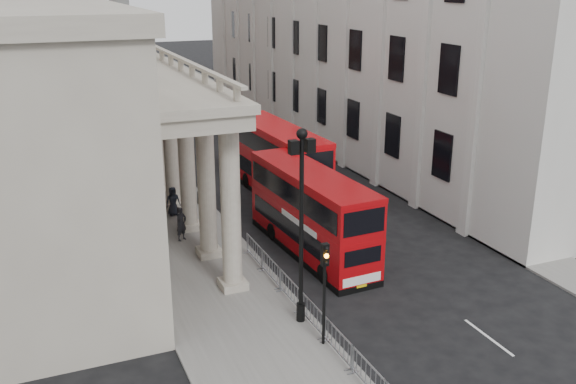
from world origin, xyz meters
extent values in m
plane|color=black|center=(0.00, 0.00, 0.00)|extent=(260.00, 260.00, 0.00)
cube|color=slate|center=(-3.00, 30.00, 0.06)|extent=(6.00, 140.00, 0.12)
cube|color=slate|center=(13.50, 30.00, 0.06)|extent=(3.00, 140.00, 0.12)
cube|color=slate|center=(-0.05, 30.00, 0.07)|extent=(0.20, 140.00, 0.14)
cube|color=gray|center=(-10.50, 18.00, 6.00)|extent=(9.00, 28.00, 12.00)
cube|color=brown|center=(-10.50, 48.00, 11.00)|extent=(9.00, 32.00, 22.00)
cube|color=gray|center=(-10.50, 80.00, 10.00)|extent=(9.00, 30.00, 20.00)
cube|color=#60605E|center=(6.00, 92.00, 4.00)|extent=(8.00, 8.00, 8.00)
cylinder|color=black|center=(-0.60, 4.00, 0.52)|extent=(0.36, 0.36, 0.80)
cylinder|color=black|center=(-0.60, 4.00, 4.12)|extent=(0.18, 0.18, 8.00)
sphere|color=black|center=(-0.60, 4.00, 8.22)|extent=(0.44, 0.44, 0.44)
cube|color=black|center=(-0.25, 4.00, 7.72)|extent=(0.35, 0.35, 0.55)
cube|color=black|center=(-0.95, 4.00, 7.72)|extent=(0.35, 0.35, 0.55)
cylinder|color=black|center=(-0.60, 20.00, 0.52)|extent=(0.36, 0.36, 0.80)
cylinder|color=black|center=(-0.60, 20.00, 4.12)|extent=(0.18, 0.18, 8.00)
sphere|color=black|center=(-0.60, 20.00, 8.22)|extent=(0.44, 0.44, 0.44)
cube|color=black|center=(-0.25, 20.00, 7.72)|extent=(0.35, 0.35, 0.55)
cube|color=black|center=(-0.95, 20.00, 7.72)|extent=(0.35, 0.35, 0.55)
cylinder|color=black|center=(-0.60, 36.00, 0.52)|extent=(0.36, 0.36, 0.80)
cylinder|color=black|center=(-0.60, 36.00, 4.12)|extent=(0.18, 0.18, 8.00)
sphere|color=black|center=(-0.60, 36.00, 8.22)|extent=(0.44, 0.44, 0.44)
cube|color=black|center=(-0.25, 36.00, 7.72)|extent=(0.35, 0.35, 0.55)
cube|color=black|center=(-0.95, 36.00, 7.72)|extent=(0.35, 0.35, 0.55)
cylinder|color=black|center=(-0.50, 2.00, 1.82)|extent=(0.12, 0.12, 3.40)
cube|color=black|center=(-0.50, 2.00, 3.97)|extent=(0.28, 0.22, 0.90)
sphere|color=black|center=(-0.50, 1.87, 4.27)|extent=(0.18, 0.18, 0.18)
sphere|color=orange|center=(-0.50, 1.87, 3.97)|extent=(0.18, 0.18, 0.18)
sphere|color=black|center=(-0.50, 1.87, 3.67)|extent=(0.18, 0.18, 0.18)
cube|color=gray|center=(-0.35, -1.30, 0.67)|extent=(0.50, 2.30, 1.10)
cube|color=gray|center=(-0.35, 1.05, 0.67)|extent=(0.50, 2.30, 1.10)
cube|color=gray|center=(-0.35, 3.40, 0.67)|extent=(0.50, 2.30, 1.10)
cube|color=gray|center=(-0.35, 5.75, 0.67)|extent=(0.50, 2.30, 1.10)
cube|color=gray|center=(-0.35, 8.10, 0.67)|extent=(0.50, 2.30, 1.10)
cube|color=gray|center=(-0.35, 10.45, 0.67)|extent=(0.50, 2.30, 1.10)
cube|color=#A5070C|center=(2.88, 10.59, 1.32)|extent=(2.96, 10.35, 1.95)
cube|color=#A5070C|center=(2.88, 10.59, 3.34)|extent=(2.96, 10.35, 1.71)
cube|color=#A5070C|center=(2.88, 10.59, 4.31)|extent=(3.01, 10.39, 0.24)
cube|color=black|center=(2.88, 10.59, 0.17)|extent=(2.98, 10.35, 0.34)
cube|color=black|center=(2.88, 10.59, 1.56)|extent=(2.92, 8.40, 0.97)
cube|color=black|center=(2.88, 10.59, 3.44)|extent=(2.99, 9.77, 1.07)
cube|color=white|center=(3.15, 5.49, 0.63)|extent=(2.05, 0.16, 0.44)
cube|color=yellow|center=(3.15, 5.48, 0.31)|extent=(0.54, 0.07, 0.13)
cylinder|color=black|center=(1.97, 6.98, 0.49)|extent=(0.36, 0.99, 0.97)
cylinder|color=black|center=(4.17, 7.09, 0.49)|extent=(0.36, 0.99, 0.97)
cylinder|color=black|center=(1.66, 12.92, 0.49)|extent=(0.36, 0.99, 0.97)
cylinder|color=black|center=(3.86, 13.03, 0.49)|extent=(0.36, 0.99, 0.97)
cube|color=red|center=(4.69, 19.83, 1.40)|extent=(3.04, 10.99, 2.07)
cube|color=red|center=(4.69, 19.83, 3.55)|extent=(3.04, 10.99, 1.82)
cube|color=red|center=(4.69, 19.83, 4.59)|extent=(3.09, 11.03, 0.26)
cube|color=black|center=(4.69, 19.83, 0.18)|extent=(3.07, 10.99, 0.36)
cube|color=black|center=(4.69, 19.83, 1.66)|extent=(3.02, 8.92, 1.04)
cube|color=black|center=(4.69, 19.83, 3.66)|extent=(3.08, 10.37, 1.14)
cube|color=white|center=(4.92, 14.40, 0.67)|extent=(2.18, 0.15, 0.47)
cube|color=yellow|center=(4.92, 14.39, 0.33)|extent=(0.57, 0.07, 0.13)
cylinder|color=black|center=(3.68, 16.00, 0.52)|extent=(0.37, 1.05, 1.04)
cylinder|color=black|center=(6.02, 16.10, 0.52)|extent=(0.37, 1.05, 1.04)
cylinder|color=black|center=(3.42, 22.33, 0.52)|extent=(0.37, 1.05, 1.04)
cylinder|color=black|center=(5.76, 22.42, 0.52)|extent=(0.37, 1.05, 1.04)
imported|color=black|center=(-3.12, 14.55, 1.07)|extent=(0.83, 0.75, 1.91)
imported|color=black|center=(-4.35, 15.08, 1.02)|extent=(1.00, 0.86, 1.79)
imported|color=black|center=(-2.65, 18.61, 1.01)|extent=(0.90, 0.61, 1.78)
camera|label=1|loc=(-10.35, -17.94, 13.93)|focal=40.00mm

